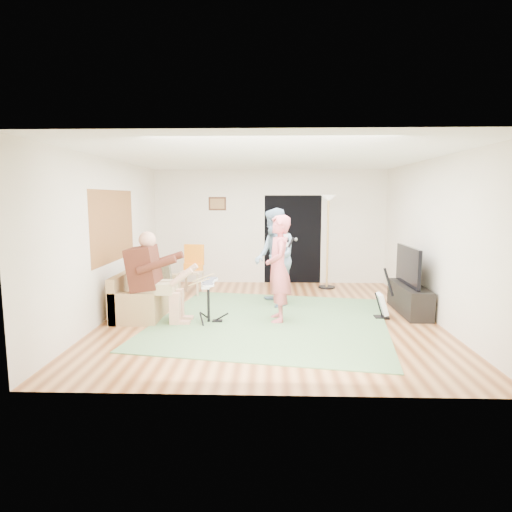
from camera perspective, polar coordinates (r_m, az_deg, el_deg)
The scene contains 19 objects.
floor at distance 7.49m, azimuth 1.79°, elevation -8.03°, with size 6.00×6.00×0.00m, color brown.
walls at distance 7.24m, azimuth 1.84°, elevation 2.30°, with size 5.50×6.00×2.70m, color silver, non-canonical shape.
ceiling at distance 7.24m, azimuth 1.89°, elevation 13.00°, with size 6.00×6.00×0.00m, color white.
window_blinds at distance 7.92m, azimuth -18.48°, elevation 3.82°, with size 2.05×2.05×0.00m, color #9C6130.
doorway at distance 10.26m, azimuth 4.91°, elevation 2.21°, with size 2.10×2.10×0.00m, color black.
picture_frame at distance 10.28m, azimuth -5.18°, elevation 6.96°, with size 0.42×0.03×0.32m, color #3F2314.
area_rug at distance 7.19m, azimuth 2.01°, elevation -8.64°, with size 3.71×3.74×0.02m, color #557E4D.
sofa at distance 8.00m, azimuth -14.85°, elevation -5.41°, with size 0.77×1.86×0.75m.
drummer at distance 7.21m, azimuth -13.12°, elevation -4.08°, with size 0.98×0.55×1.50m.
drum_kit at distance 7.10m, azimuth -6.35°, elevation -6.38°, with size 0.39×0.69×0.71m.
singer at distance 7.03m, azimuth 3.01°, elevation -1.71°, with size 0.64×0.42×1.76m, color #D35B62.
microphone at distance 6.98m, azimuth 4.68°, elevation 1.80°, with size 0.06×0.06×0.24m, color black, non-canonical shape.
guitarist at distance 8.05m, azimuth 2.51°, elevation -0.18°, with size 0.90×0.70×1.85m, color #708DA5.
guitar_held at distance 8.02m, azimuth 3.95°, elevation 2.18°, with size 0.12×0.60×0.26m, color white, non-canonical shape.
guitar_spare at distance 7.62m, azimuth 16.51°, elevation -6.15°, with size 0.31×0.28×0.87m.
torchiere_lamp at distance 9.72m, azimuth 9.58°, elevation 4.12°, with size 0.38×0.38×2.10m.
dining_chair at distance 9.20m, azimuth -8.55°, elevation -2.75°, with size 0.51×0.53×1.05m.
tv_cabinet at distance 8.14m, azimuth 19.76°, elevation -5.39°, with size 0.40×1.40×0.50m, color black.
television at distance 8.02m, azimuth 19.62°, elevation -1.22°, with size 0.06×1.18×0.68m, color black.
Camera 1 is at (0.00, -7.21, 2.04)m, focal length 30.00 mm.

